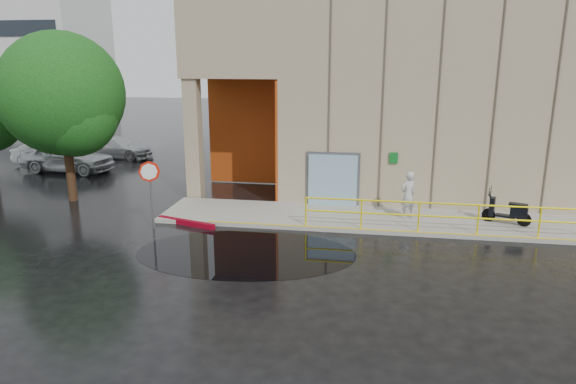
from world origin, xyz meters
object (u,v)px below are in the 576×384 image
Objects in this scene: person at (408,195)px; stop_sign at (150,179)px; car_b at (48,154)px; car_c at (116,147)px; car_a at (67,156)px; red_curb at (186,222)px; tree_near at (65,99)px; scooter at (508,204)px.

stop_sign is at bearing -22.53° from person.
car_c is (2.67, 2.55, 0.01)m from car_b.
car_b is at bearing 60.33° from car_a.
person is 9.11m from stop_sign.
red_curb is 0.62× the size of car_b.
tree_near reaches higher than car_a.
tree_near is (-5.68, 2.31, 4.12)m from red_curb.
stop_sign reaches higher than red_curb.
person is at bearing -2.81° from tree_near.
scooter is 0.43× the size of car_b.
red_curb is at bearing -140.11° from car_c.
scooter is at bearing 140.88° from person.
car_b is (-19.02, 7.20, -0.38)m from person.
tree_near reaches higher than stop_sign.
stop_sign is at bearing -31.64° from tree_near.
person is 17.95m from car_a.
red_curb is 14.28m from car_b.
car_c is (-19.76, 9.89, -0.23)m from scooter.
car_a is (-16.99, 5.81, -0.20)m from person.
person reaches higher than car_a.
person is 0.72× the size of stop_sign.
tree_near is (-16.90, 0.81, 3.34)m from scooter.
stop_sign is at bearing -149.65° from scooter.
person is at bearing 8.99° from stop_sign.
car_a is at bearing 124.21° from tree_near.
stop_sign is 1.00× the size of red_curb.
car_c is (-7.54, 11.97, -1.12)m from stop_sign.
car_a is at bearing -175.58° from scooter.
scooter is 0.69× the size of red_curb.
car_a reaches higher than scooter.
scooter is 11.35m from red_curb.
scooter reaches higher than car_b.
car_b is (-10.21, 9.42, -1.13)m from stop_sign.
person is at bearing -107.81° from car_b.
tree_near is (3.50, -5.14, 3.40)m from car_a.
car_b is 3.69m from car_c.
tree_near is (2.86, -9.08, 3.56)m from car_c.
scooter is at bearing 4.48° from stop_sign.
red_curb is at bearing 25.03° from stop_sign.
scooter is 0.35× the size of car_a.
stop_sign is 0.54× the size of car_c.
car_c is at bearing -43.40° from car_b.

